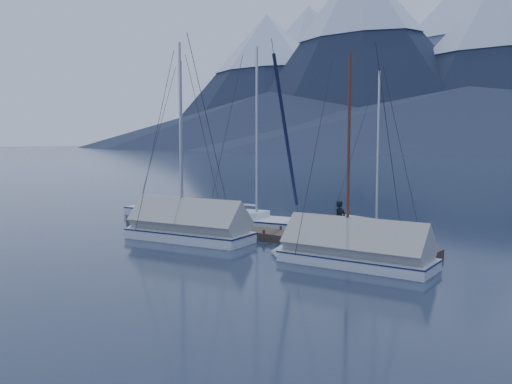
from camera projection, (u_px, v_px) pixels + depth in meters
ground at (230, 242)px, 25.11m from camera, size 1000.00×1000.00×0.00m
dock at (256, 234)px, 26.67m from camera, size 18.00×1.50×0.54m
mooring_posts at (248, 228)px, 26.96m from camera, size 15.12×1.52×0.35m
sailboat_open_left at (190, 214)px, 33.50m from camera, size 8.16×3.52×10.50m
sailboat_open_mid at (266, 225)px, 29.26m from camera, size 8.31×3.78×10.64m
sailboat_open_right at (384, 238)px, 25.25m from camera, size 6.83×3.64×8.69m
sailboat_covered_near at (344, 252)px, 20.67m from camera, size 6.86×2.91×8.77m
sailboat_covered_far at (179, 229)px, 25.86m from camera, size 7.46×3.30×10.15m
person at (340, 220)px, 24.05m from camera, size 0.54×0.70×1.71m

